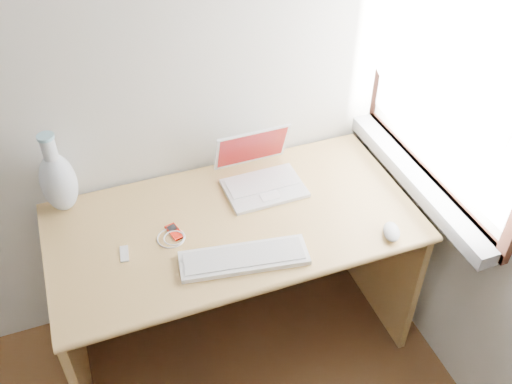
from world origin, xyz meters
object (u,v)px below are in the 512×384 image
object	(u,v)px
desk	(228,244)
vase	(58,180)
laptop	(261,174)
external_keyboard	(244,258)

from	to	relation	value
desk	vase	world-z (taller)	vase
desk	laptop	size ratio (longest dim) A/B	4.43
external_keyboard	vase	distance (m)	0.77
external_keyboard	vase	bearing A→B (deg)	147.34
desk	external_keyboard	distance (m)	0.37
laptop	external_keyboard	bearing A→B (deg)	-119.24
desk	external_keyboard	size ratio (longest dim) A/B	2.96
desk	vase	size ratio (longest dim) A/B	4.06
vase	external_keyboard	bearing A→B (deg)	-41.71
laptop	desk	bearing A→B (deg)	-156.05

